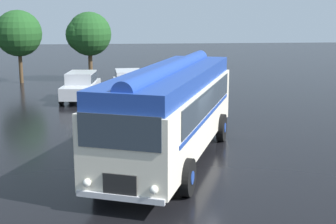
% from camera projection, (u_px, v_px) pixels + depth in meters
% --- Properties ---
extents(ground_plane, '(120.00, 120.00, 0.00)m').
position_uv_depth(ground_plane, '(187.00, 166.00, 15.93)').
color(ground_plane, black).
extents(vintage_bus, '(5.90, 10.30, 3.49)m').
position_uv_depth(vintage_bus, '(172.00, 107.00, 16.25)').
color(vintage_bus, silver).
rests_on(vintage_bus, ground).
extents(car_near_left, '(2.27, 4.35, 1.66)m').
position_uv_depth(car_near_left, '(81.00, 86.00, 27.44)').
color(car_near_left, '#B7BABF').
rests_on(car_near_left, ground).
extents(car_mid_left, '(2.15, 4.29, 1.66)m').
position_uv_depth(car_mid_left, '(129.00, 84.00, 28.23)').
color(car_mid_left, '#B7BABF').
rests_on(car_mid_left, ground).
extents(car_mid_right, '(2.00, 4.22, 1.66)m').
position_uv_depth(car_mid_right, '(176.00, 83.00, 28.41)').
color(car_mid_right, navy).
rests_on(car_mid_right, ground).
extents(tree_left_of_centre, '(3.31, 3.31, 5.24)m').
position_uv_depth(tree_left_of_centre, '(18.00, 33.00, 33.48)').
color(tree_left_of_centre, '#4C3823').
rests_on(tree_left_of_centre, ground).
extents(tree_centre, '(3.32, 3.21, 5.11)m').
position_uv_depth(tree_centre, '(87.00, 34.00, 34.27)').
color(tree_centre, '#4C3823').
rests_on(tree_centre, ground).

